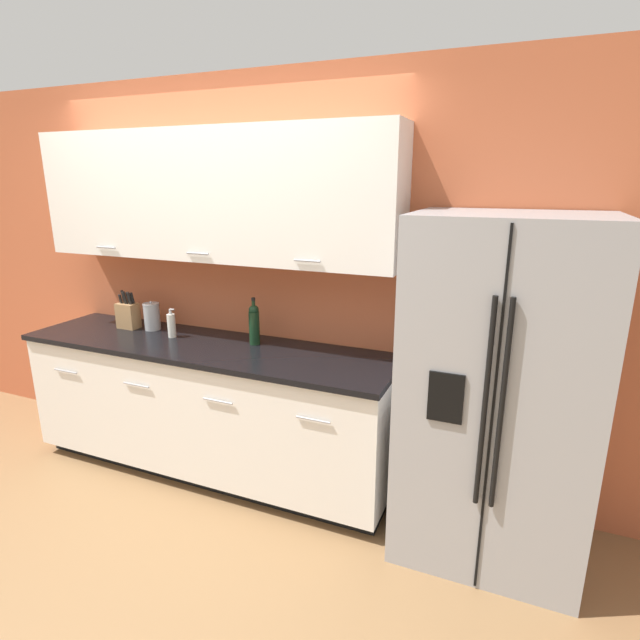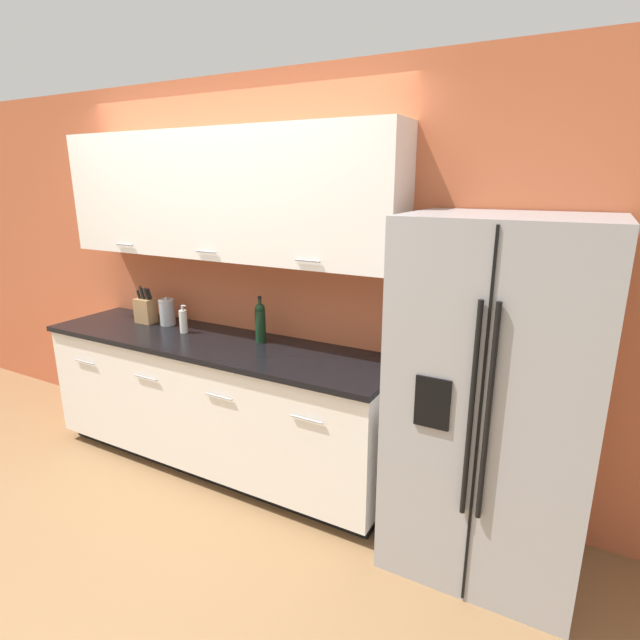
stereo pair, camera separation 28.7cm
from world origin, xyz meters
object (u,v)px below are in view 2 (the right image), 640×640
object	(u,v)px
refrigerator	(494,401)
wine_bottle	(260,322)
soap_dispenser	(183,321)
knife_block	(145,310)
steel_canister	(167,312)

from	to	relation	value
refrigerator	wine_bottle	size ratio (longest dim) A/B	5.85
wine_bottle	soap_dispenser	xyz separation A→B (m)	(-0.59, -0.09, -0.06)
knife_block	steel_canister	distance (m)	0.19
knife_block	soap_dispenser	distance (m)	0.43
wine_bottle	steel_canister	bearing A→B (deg)	179.76
steel_canister	knife_block	bearing A→B (deg)	-169.32
knife_block	soap_dispenser	bearing A→B (deg)	-7.39
soap_dispenser	wine_bottle	bearing A→B (deg)	8.34
refrigerator	steel_canister	xyz separation A→B (m)	(-2.34, 0.17, 0.12)
refrigerator	steel_canister	bearing A→B (deg)	175.86
knife_block	wine_bottle	xyz separation A→B (m)	(1.02, 0.03, 0.04)
knife_block	soap_dispenser	size ratio (longest dim) A/B	1.37
soap_dispenser	knife_block	bearing A→B (deg)	172.61
steel_canister	refrigerator	bearing A→B (deg)	-4.14
wine_bottle	steel_canister	size ratio (longest dim) A/B	1.48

